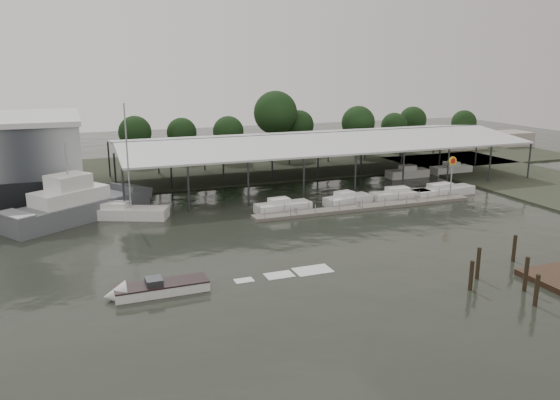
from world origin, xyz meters
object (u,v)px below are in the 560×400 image
object	(u,v)px
grey_trawler	(80,205)
speedboat_underway	(153,289)
shell_fuel_sign	(452,169)
white_sailboat	(126,212)

from	to	relation	value
grey_trawler	speedboat_underway	world-z (taller)	grey_trawler
shell_fuel_sign	white_sailboat	bearing A→B (deg)	171.25
grey_trawler	white_sailboat	bearing A→B (deg)	-52.07
speedboat_underway	white_sailboat	bearing A→B (deg)	-91.22
grey_trawler	white_sailboat	distance (m)	5.07
shell_fuel_sign	grey_trawler	world-z (taller)	grey_trawler
white_sailboat	speedboat_underway	world-z (taller)	white_sailboat
white_sailboat	shell_fuel_sign	bearing A→B (deg)	14.68
grey_trawler	speedboat_underway	distance (m)	24.04
shell_fuel_sign	grey_trawler	size ratio (longest dim) A/B	0.33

